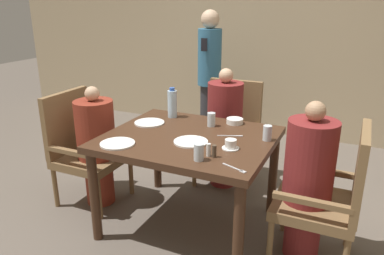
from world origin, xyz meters
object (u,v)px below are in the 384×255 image
(chair_left_side, at_px, (83,146))
(diner_in_far_chair, at_px, (225,127))
(teacup_with_saucer, at_px, (231,145))
(glass_tall_mid, at_px, (199,152))
(chair_far_side, at_px, (230,130))
(standing_host, at_px, (209,76))
(bowl_small, at_px, (235,121))
(water_bottle, at_px, (172,103))
(glass_tall_near, at_px, (211,120))
(plate_main_right, at_px, (191,142))
(glass_tall_far, at_px, (267,133))
(chair_right_side, at_px, (331,194))
(plate_main_left, at_px, (117,144))
(diner_in_right_chair, at_px, (308,181))
(plate_dessert_center, at_px, (149,123))
(diner_in_left_chair, at_px, (97,145))

(chair_left_side, bearing_deg, diner_in_far_chair, 37.34)
(teacup_with_saucer, bearing_deg, glass_tall_mid, -114.32)
(chair_far_side, bearing_deg, standing_host, 125.03)
(bowl_small, bearing_deg, teacup_with_saucer, -74.34)
(water_bottle, xyz_separation_m, glass_tall_near, (0.39, -0.09, -0.06))
(plate_main_right, distance_m, teacup_with_saucer, 0.29)
(chair_far_side, height_order, glass_tall_mid, chair_far_side)
(chair_left_side, relative_size, glass_tall_far, 8.79)
(chair_right_side, relative_size, plate_main_left, 3.99)
(standing_host, bearing_deg, chair_left_side, -106.38)
(diner_in_right_chair, relative_size, plate_dessert_center, 4.59)
(chair_left_side, distance_m, diner_in_right_chair, 1.87)
(chair_left_side, height_order, water_bottle, water_bottle)
(diner_in_right_chair, bearing_deg, bowl_small, 147.26)
(teacup_with_saucer, relative_size, glass_tall_far, 1.07)
(chair_left_side, bearing_deg, diner_in_right_chair, 0.00)
(plate_main_left, distance_m, glass_tall_near, 0.77)
(teacup_with_saucer, bearing_deg, plate_main_left, -161.21)
(standing_host, relative_size, plate_main_right, 6.60)
(plate_dessert_center, bearing_deg, glass_tall_far, 1.28)
(chair_left_side, height_order, teacup_with_saucer, chair_left_side)
(plate_dessert_center, bearing_deg, diner_in_left_chair, -163.53)
(teacup_with_saucer, bearing_deg, chair_right_side, 9.26)
(chair_far_side, relative_size, standing_host, 0.60)
(diner_in_left_chair, bearing_deg, diner_in_right_chair, -0.00)
(bowl_small, bearing_deg, glass_tall_mid, -87.87)
(standing_host, bearing_deg, glass_tall_near, -67.19)
(plate_main_right, bearing_deg, diner_in_left_chair, 172.99)
(chair_right_side, bearing_deg, chair_left_side, 180.00)
(water_bottle, xyz_separation_m, glass_tall_far, (0.86, -0.21, -0.06))
(plate_main_left, relative_size, plate_dessert_center, 1.00)
(plate_main_right, xyz_separation_m, glass_tall_far, (0.47, 0.27, 0.05))
(plate_main_left, bearing_deg, diner_in_far_chair, 71.48)
(standing_host, bearing_deg, teacup_with_saucer, -63.65)
(diner_in_far_chair, bearing_deg, standing_host, 120.23)
(diner_in_right_chair, distance_m, glass_tall_mid, 0.76)
(standing_host, distance_m, plate_dessert_center, 1.54)
(chair_right_side, bearing_deg, plate_dessert_center, 174.72)
(glass_tall_mid, bearing_deg, diner_in_left_chair, 161.49)
(diner_in_right_chair, bearing_deg, plate_main_left, -163.93)
(chair_right_side, distance_m, glass_tall_near, 1.03)
(plate_dessert_center, bearing_deg, water_bottle, 69.37)
(chair_far_side, distance_m, standing_host, 0.97)
(chair_left_side, xyz_separation_m, glass_tall_mid, (1.25, -0.37, 0.30))
(chair_left_side, height_order, plate_main_right, chair_left_side)
(chair_left_side, xyz_separation_m, plate_main_right, (1.08, -0.11, 0.25))
(chair_far_side, xyz_separation_m, teacup_with_saucer, (0.36, -1.03, 0.28))
(plate_main_right, xyz_separation_m, glass_tall_near, (-0.00, 0.39, 0.05))
(plate_dessert_center, bearing_deg, standing_host, 93.98)
(diner_in_far_chair, height_order, teacup_with_saucer, diner_in_far_chair)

